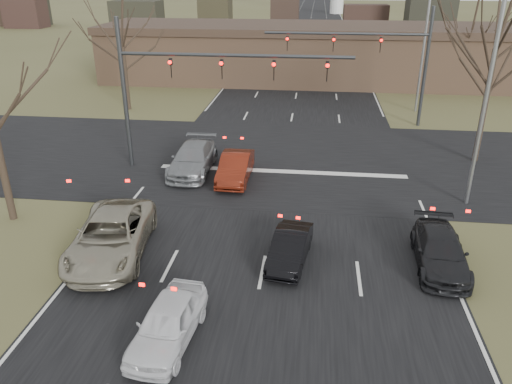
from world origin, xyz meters
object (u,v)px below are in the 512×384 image
Objects in this scene: building at (321,53)px; car_silver_suv at (111,236)px; mast_arm_far at (385,52)px; streetlight_right_near at (484,86)px; car_black_hatch at (290,248)px; car_red_ahead at (235,167)px; car_charcoal_sedan at (440,251)px; car_white_sedan at (168,323)px; car_grey_ahead at (193,159)px; mast_arm_near at (183,77)px; streetlight_right_far at (423,37)px.

car_silver_suv is at bearing -102.96° from building.
mast_arm_far reaches higher than car_silver_suv.
streetlight_right_near is (6.82, -28.00, 2.92)m from building.
car_red_ahead is (-3.28, 7.71, 0.11)m from car_black_hatch.
car_charcoal_sedan is (12.42, 0.62, -0.17)m from car_silver_suv.
building is at bearing 89.24° from car_white_sedan.
streetlight_right_near reaches higher than car_black_hatch.
mast_arm_far is at bearing 82.37° from car_black_hatch.
building is 8.30× the size of car_grey_ahead.
building is at bearing 95.91° from car_black_hatch.
car_silver_suv is at bearing -94.21° from mast_arm_near.
mast_arm_far is 13.28m from streetlight_right_near.
streetlight_right_near is at bearing -91.68° from streetlight_right_far.
building is at bearing 105.58° from mast_arm_far.
streetlight_right_near is at bearing -76.31° from building.
mast_arm_near is at bearing -106.13° from building.
car_charcoal_sedan is 0.86× the size of car_grey_ahead.
car_black_hatch is 5.56m from car_charcoal_sedan.
mast_arm_near reaches higher than car_silver_suv.
mast_arm_near reaches higher than car_black_hatch.
car_black_hatch is at bearing -173.60° from car_charcoal_sedan.
mast_arm_far is at bearing 93.89° from car_charcoal_sedan.
streetlight_right_far is 1.96× the size of car_grey_ahead.
mast_arm_far is 1.11× the size of streetlight_right_near.
streetlight_right_far is 23.49m from car_charcoal_sedan.
car_grey_ahead reaches higher than car_charcoal_sedan.
mast_arm_far is 14.88m from car_red_ahead.
car_white_sedan is at bearing -59.72° from car_silver_suv.
car_charcoal_sedan is (0.32, -18.79, -4.38)m from mast_arm_far.
car_silver_suv is (-12.11, -19.41, -4.21)m from mast_arm_far.
car_charcoal_sedan is (8.89, 5.19, -0.02)m from car_white_sedan.
streetlight_right_far is 19.94m from car_red_ahead.
car_black_hatch is 0.70× the size of car_grey_ahead.
mast_arm_far is 2.91× the size of car_white_sedan.
streetlight_right_near is at bearing 50.06° from car_white_sedan.
car_grey_ahead is (0.41, -0.50, -4.33)m from mast_arm_near.
mast_arm_near is at bearing -136.11° from streetlight_right_far.
mast_arm_far is 25.84m from car_white_sedan.
car_white_sedan is 12.56m from car_red_ahead.
building is 13.53m from streetlight_right_far.
mast_arm_near is 2.09× the size of car_silver_suv.
streetlight_right_near reaches higher than car_white_sedan.
mast_arm_near is 14.93m from car_white_sedan.
car_charcoal_sedan is at bearing -89.04° from mast_arm_far.
car_grey_ahead is 1.20× the size of car_red_ahead.
car_silver_suv is (-14.74, -6.41, -4.78)m from streetlight_right_near.
mast_arm_far reaches higher than car_charcoal_sedan.
car_white_sedan is at bearing -80.07° from car_grey_ahead.
mast_arm_near reaches higher than car_grey_ahead.
car_black_hatch is 10.38m from car_grey_ahead.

